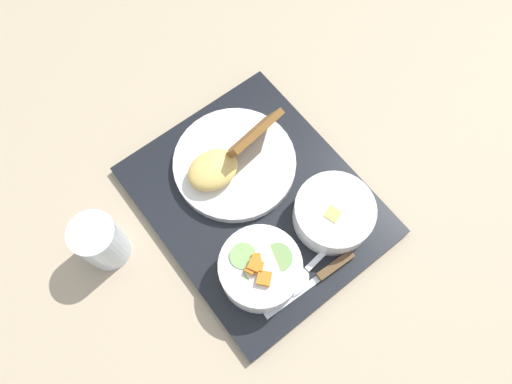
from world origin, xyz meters
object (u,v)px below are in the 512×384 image
(spoon, at_px, (303,274))
(plate_main, at_px, (231,162))
(knife, at_px, (326,272))
(bowl_soup, at_px, (334,213))
(glass_water, at_px, (102,243))
(bowl_salad, at_px, (260,269))

(spoon, bearing_deg, plate_main, -102.29)
(knife, bearing_deg, bowl_soup, -133.75)
(bowl_soup, relative_size, glass_water, 1.29)
(knife, bearing_deg, spoon, -31.48)
(bowl_soup, relative_size, knife, 0.76)
(bowl_soup, height_order, spoon, bowl_soup)
(spoon, relative_size, glass_water, 1.48)
(plate_main, bearing_deg, knife, -171.09)
(plate_main, distance_m, spoon, 0.21)
(knife, distance_m, glass_water, 0.34)
(bowl_salad, xyz_separation_m, spoon, (-0.03, -0.05, -0.03))
(knife, height_order, spoon, knife)
(bowl_salad, distance_m, knife, 0.10)
(spoon, distance_m, glass_water, 0.31)
(glass_water, bearing_deg, knife, -127.41)
(knife, distance_m, spoon, 0.04)
(bowl_soup, distance_m, glass_water, 0.35)
(plate_main, xyz_separation_m, spoon, (-0.21, -0.00, -0.01))
(bowl_soup, bearing_deg, knife, 140.68)
(spoon, height_order, glass_water, glass_water)
(bowl_salad, distance_m, glass_water, 0.24)
(knife, bearing_deg, bowl_salad, -34.78)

